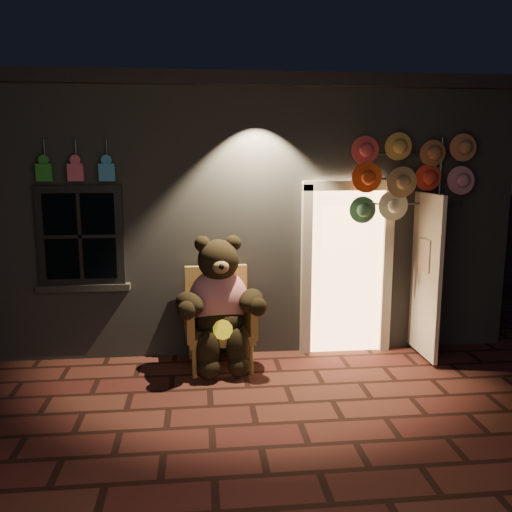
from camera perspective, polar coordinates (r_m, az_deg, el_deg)
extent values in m
plane|color=#52281F|center=(5.69, -0.44, -15.37)|extent=(60.00, 60.00, 0.00)
cube|color=slate|center=(9.16, -2.92, 5.15)|extent=(7.00, 5.00, 3.30)
cube|color=black|center=(9.17, -3.02, 15.99)|extent=(7.30, 5.30, 0.16)
cube|color=black|center=(6.78, -17.94, 2.03)|extent=(1.00, 0.10, 1.20)
cube|color=black|center=(6.75, -17.99, 1.99)|extent=(0.82, 0.06, 1.02)
cube|color=slate|center=(6.89, -17.65, -3.16)|extent=(1.10, 0.14, 0.08)
cube|color=#FAB770|center=(6.99, 9.43, -1.54)|extent=(0.92, 0.10, 2.10)
cube|color=beige|center=(6.83, 5.31, -1.72)|extent=(0.12, 0.12, 2.20)
cube|color=beige|center=(7.10, 13.56, -1.49)|extent=(0.12, 0.12, 2.20)
cube|color=beige|center=(6.81, 9.79, 7.32)|extent=(1.16, 0.12, 0.12)
cube|color=beige|center=(6.93, 17.46, -1.97)|extent=(0.05, 0.80, 2.00)
cube|color=#298825|center=(6.72, -21.38, 8.19)|extent=(0.18, 0.07, 0.20)
cylinder|color=#59595E|center=(6.78, -21.39, 10.32)|extent=(0.02, 0.02, 0.25)
cube|color=#CE546D|center=(6.64, -18.44, 8.35)|extent=(0.18, 0.07, 0.20)
cylinder|color=#59595E|center=(6.70, -18.45, 10.50)|extent=(0.02, 0.02, 0.25)
cube|color=#388DC4|center=(6.57, -15.42, 8.49)|extent=(0.18, 0.07, 0.20)
cylinder|color=#59595E|center=(6.63, -15.44, 10.66)|extent=(0.02, 0.02, 0.25)
cube|color=#AD8242|center=(6.53, -3.85, -8.15)|extent=(0.82, 0.77, 0.11)
cube|color=#AD8242|center=(6.73, -4.21, -4.20)|extent=(0.77, 0.15, 0.76)
cube|color=#AD8242|center=(6.41, -7.06, -6.51)|extent=(0.14, 0.66, 0.44)
cube|color=#AD8242|center=(6.49, -0.67, -6.22)|extent=(0.14, 0.66, 0.44)
cylinder|color=#AD8242|center=(6.29, -6.50, -11.13)|extent=(0.05, 0.05, 0.35)
cylinder|color=#AD8242|center=(6.36, -0.52, -10.81)|extent=(0.05, 0.05, 0.35)
cylinder|color=#AD8242|center=(6.86, -6.88, -9.29)|extent=(0.05, 0.05, 0.35)
cylinder|color=#AD8242|center=(6.93, -1.41, -9.02)|extent=(0.05, 0.05, 0.35)
ellipsoid|color=red|center=(6.46, -3.98, -4.64)|extent=(0.76, 0.63, 0.75)
ellipsoid|color=black|center=(6.44, -3.87, -6.72)|extent=(0.62, 0.54, 0.35)
sphere|color=black|center=(6.30, -3.98, -0.42)|extent=(0.52, 0.52, 0.48)
sphere|color=black|center=(6.28, -5.65, 1.27)|extent=(0.19, 0.19, 0.19)
sphere|color=black|center=(6.32, -2.43, 1.37)|extent=(0.19, 0.19, 0.19)
ellipsoid|color=olive|center=(6.09, -3.74, -1.18)|extent=(0.20, 0.15, 0.15)
ellipsoid|color=black|center=(6.20, -7.03, -5.03)|extent=(0.45, 0.56, 0.27)
ellipsoid|color=black|center=(6.28, -0.49, -4.75)|extent=(0.39, 0.55, 0.27)
ellipsoid|color=black|center=(6.21, -5.06, -9.85)|extent=(0.27, 0.27, 0.46)
ellipsoid|color=black|center=(6.24, -1.94, -9.69)|extent=(0.27, 0.27, 0.46)
sphere|color=black|center=(6.21, -4.97, -11.69)|extent=(0.25, 0.25, 0.25)
sphere|color=black|center=(6.25, -1.85, -11.51)|extent=(0.25, 0.25, 0.25)
cylinder|color=yellow|center=(6.15, -3.52, -7.75)|extent=(0.24, 0.11, 0.22)
cylinder|color=#59595E|center=(7.23, 18.44, 0.93)|extent=(0.04, 0.04, 2.71)
cylinder|color=#59595E|center=(7.00, 16.76, 10.24)|extent=(1.21, 0.03, 0.03)
cylinder|color=#59595E|center=(7.01, 16.64, 7.77)|extent=(1.21, 0.03, 0.03)
cylinder|color=#59595E|center=(7.02, 16.51, 5.32)|extent=(1.21, 0.03, 0.03)
cylinder|color=#DB464B|center=(6.71, 11.48, 10.91)|extent=(0.34, 0.11, 0.34)
cylinder|color=gold|center=(6.82, 14.84, 10.76)|extent=(0.34, 0.11, 0.34)
cylinder|color=#A06439|center=(6.94, 18.08, 10.59)|extent=(0.34, 0.11, 0.34)
cylinder|color=#C67B52|center=(7.16, 20.87, 10.40)|extent=(0.34, 0.11, 0.34)
cylinder|color=#E84C1A|center=(6.69, 11.45, 7.90)|extent=(0.34, 0.11, 0.34)
cylinder|color=tan|center=(6.79, 14.79, 7.80)|extent=(0.34, 0.11, 0.34)
cylinder|color=red|center=(7.00, 17.72, 7.71)|extent=(0.34, 0.11, 0.34)
cylinder|color=pink|center=(7.14, 20.80, 7.58)|extent=(0.34, 0.11, 0.34)
cylinder|color=#5A9D63|center=(6.68, 11.42, 4.87)|extent=(0.34, 0.11, 0.34)
cylinder|color=white|center=(6.87, 14.48, 4.89)|extent=(0.34, 0.11, 0.34)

